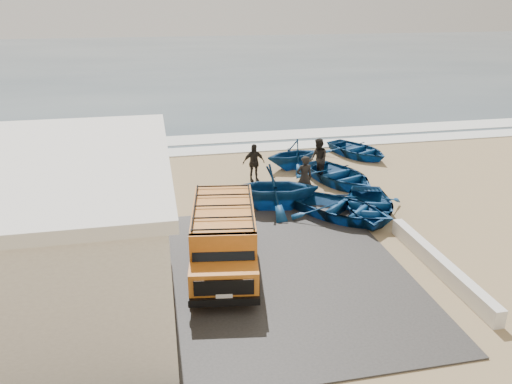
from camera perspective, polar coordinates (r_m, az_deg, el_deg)
ground at (r=17.95m, az=1.24°, el=-6.06°), size 160.00×160.00×0.00m
slab at (r=15.92m, az=-4.27°, el=-9.91°), size 12.00×10.00×0.05m
ocean at (r=72.07m, az=-9.08°, el=14.64°), size 180.00×88.00×0.01m
surf_line at (r=28.94m, az=-4.09°, el=4.83°), size 180.00×1.60×0.06m
surf_wash at (r=31.33m, az=-4.72°, el=6.10°), size 180.00×2.20×0.04m
building at (r=15.33m, az=-25.38°, el=-4.34°), size 8.40×9.40×4.30m
parapet at (r=17.17m, az=20.26°, el=-7.85°), size 0.35×6.00×0.55m
van at (r=16.00m, az=-3.71°, el=-5.07°), size 2.66×5.25×2.15m
boat_near_left at (r=20.12m, az=9.77°, el=-1.84°), size 5.11×5.19×0.88m
boat_near_right at (r=20.59m, az=12.76°, el=-1.57°), size 4.08×4.81×0.84m
boat_mid_left at (r=20.56m, az=2.10°, el=0.56°), size 4.15×3.75×1.92m
boat_mid_right at (r=23.86m, az=9.43°, el=1.94°), size 4.25×4.96×0.87m
boat_far_left at (r=25.64m, az=4.28°, el=4.34°), size 3.40×3.10×1.53m
boat_far_right at (r=28.16m, az=11.52°, el=4.75°), size 4.06×4.61×0.79m
fisherman_front at (r=21.54m, az=5.53°, el=1.57°), size 0.76×0.53×2.00m
fisherman_middle at (r=24.19m, az=7.15°, el=3.75°), size 0.82×1.02×2.00m
fisherman_back at (r=23.71m, az=-0.27°, el=3.36°), size 1.12×0.57×1.85m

